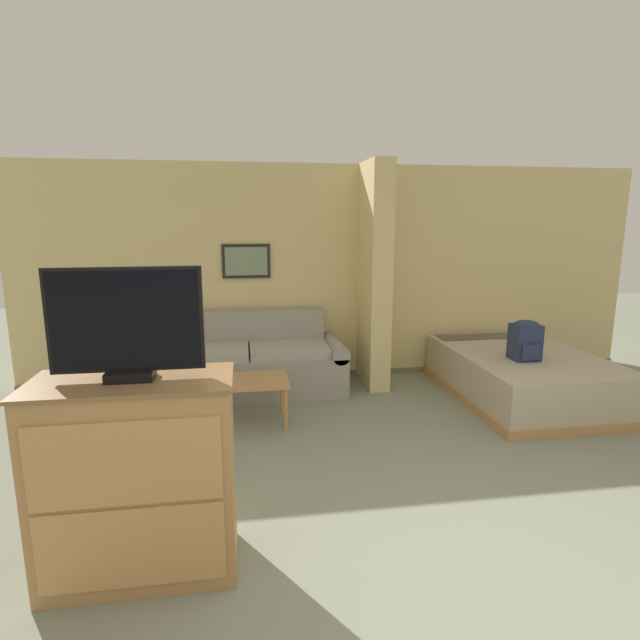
% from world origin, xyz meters
% --- Properties ---
extents(ground_plane, '(20.00, 20.00, 0.00)m').
position_xyz_m(ground_plane, '(0.00, 0.00, 0.00)').
color(ground_plane, gray).
extents(wall_back, '(7.67, 0.16, 2.60)m').
position_xyz_m(wall_back, '(-0.00, 4.07, 1.29)').
color(wall_back, '#DBC484').
rests_on(wall_back, ground_plane).
extents(wall_partition_pillar, '(0.24, 0.72, 2.60)m').
position_xyz_m(wall_partition_pillar, '(0.33, 3.65, 1.30)').
color(wall_partition_pillar, '#DBC484').
rests_on(wall_partition_pillar, ground_plane).
extents(couch, '(2.18, 0.84, 0.90)m').
position_xyz_m(couch, '(-1.14, 3.59, 0.33)').
color(couch, gray).
rests_on(couch, ground_plane).
extents(coffee_table, '(0.72, 0.53, 0.44)m').
position_xyz_m(coffee_table, '(-1.14, 2.64, 0.39)').
color(coffee_table, '#B27F4C').
rests_on(coffee_table, ground_plane).
extents(side_table, '(0.46, 0.46, 0.55)m').
position_xyz_m(side_table, '(-2.46, 3.56, 0.46)').
color(side_table, '#B27F4C').
rests_on(side_table, ground_plane).
extents(table_lamp, '(0.36, 0.36, 0.50)m').
position_xyz_m(table_lamp, '(-2.46, 3.56, 0.88)').
color(table_lamp, tan).
rests_on(table_lamp, side_table).
extents(tv_dresser, '(1.05, 0.51, 1.12)m').
position_xyz_m(tv_dresser, '(-1.78, 0.63, 0.56)').
color(tv_dresser, '#B27F4C').
rests_on(tv_dresser, ground_plane).
extents(tv, '(0.77, 0.16, 0.59)m').
position_xyz_m(tv, '(-1.78, 0.63, 1.41)').
color(tv, black).
rests_on(tv, tv_dresser).
extents(bed, '(1.48, 2.11, 0.51)m').
position_xyz_m(bed, '(1.84, 2.92, 0.26)').
color(bed, '#B27F4C').
rests_on(bed, ground_plane).
extents(backpack, '(0.27, 0.26, 0.42)m').
position_xyz_m(backpack, '(1.70, 2.66, 0.73)').
color(backpack, '#232D4C').
rests_on(backpack, bed).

